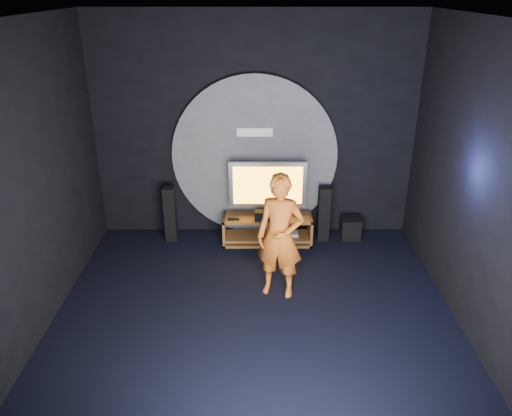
{
  "coord_description": "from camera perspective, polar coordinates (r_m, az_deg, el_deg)",
  "views": [
    {
      "loc": [
        0.01,
        -5.05,
        3.8
      ],
      "look_at": [
        0.02,
        1.05,
        1.05
      ],
      "focal_mm": 35.0,
      "sensor_mm": 36.0,
      "label": 1
    }
  ],
  "objects": [
    {
      "name": "remote",
      "position": [
        7.74,
        -2.57,
        -1.29
      ],
      "size": [
        0.18,
        0.05,
        0.02
      ],
      "primitive_type": "cube",
      "color": "black",
      "rests_on": "media_console"
    },
    {
      "name": "floor",
      "position": [
        6.32,
        -0.17,
        -12.7
      ],
      "size": [
        5.0,
        5.0,
        0.0
      ],
      "primitive_type": "plane",
      "color": "black",
      "rests_on": "ground"
    },
    {
      "name": "wall_disc_panel",
      "position": [
        7.9,
        -0.15,
        5.84
      ],
      "size": [
        2.6,
        0.11,
        2.6
      ],
      "color": "#515156",
      "rests_on": "ground"
    },
    {
      "name": "subwoofer",
      "position": [
        8.26,
        10.73,
        -2.24
      ],
      "size": [
        0.31,
        0.31,
        0.34
      ],
      "primitive_type": "cube",
      "color": "black",
      "rests_on": "ground"
    },
    {
      "name": "tv",
      "position": [
        7.72,
        1.34,
        2.47
      ],
      "size": [
        1.2,
        0.22,
        0.88
      ],
      "color": "#B5B4BC",
      "rests_on": "media_console"
    },
    {
      "name": "right_wall",
      "position": [
        5.99,
        24.5,
        1.98
      ],
      "size": [
        0.04,
        5.0,
        3.5
      ],
      "primitive_type": "cube",
      "color": "black",
      "rests_on": "ground"
    },
    {
      "name": "player",
      "position": [
        6.4,
        2.75,
        -3.3
      ],
      "size": [
        0.69,
        0.54,
        1.68
      ],
      "primitive_type": "imported",
      "rotation": [
        0.0,
        0.0,
        -0.26
      ],
      "color": "#D1601C",
      "rests_on": "ground"
    },
    {
      "name": "center_speaker",
      "position": [
        7.71,
        1.35,
        -0.86
      ],
      "size": [
        0.4,
        0.15,
        0.15
      ],
      "primitive_type": "cube",
      "color": "black",
      "rests_on": "media_console"
    },
    {
      "name": "back_wall",
      "position": [
        7.82,
        -0.15,
        9.09
      ],
      "size": [
        5.0,
        0.04,
        3.5
      ],
      "primitive_type": "cube",
      "color": "black",
      "rests_on": "ground"
    },
    {
      "name": "media_console",
      "position": [
        7.96,
        1.35,
        -2.64
      ],
      "size": [
        1.41,
        0.45,
        0.45
      ],
      "color": "#99602F",
      "rests_on": "ground"
    },
    {
      "name": "tower_speaker_left",
      "position": [
        8.06,
        -9.77,
        -0.64
      ],
      "size": [
        0.18,
        0.2,
        0.9
      ],
      "primitive_type": "cube",
      "color": "black",
      "rests_on": "ground"
    },
    {
      "name": "tower_speaker_right",
      "position": [
        8.03,
        7.74,
        -0.61
      ],
      "size": [
        0.18,
        0.2,
        0.9
      ],
      "primitive_type": "cube",
      "color": "black",
      "rests_on": "ground"
    },
    {
      "name": "front_wall",
      "position": [
        3.27,
        -0.3,
        -14.59
      ],
      "size": [
        5.0,
        0.04,
        3.5
      ],
      "primitive_type": "cube",
      "color": "black",
      "rests_on": "ground"
    },
    {
      "name": "ceiling",
      "position": [
        5.05,
        -0.23,
        20.92
      ],
      "size": [
        5.0,
        5.0,
        0.01
      ],
      "primitive_type": "cube",
      "color": "black",
      "rests_on": "back_wall"
    },
    {
      "name": "left_wall",
      "position": [
        6.0,
        -24.83,
        1.95
      ],
      "size": [
        0.04,
        5.0,
        3.5
      ],
      "primitive_type": "cube",
      "color": "black",
      "rests_on": "ground"
    }
  ]
}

